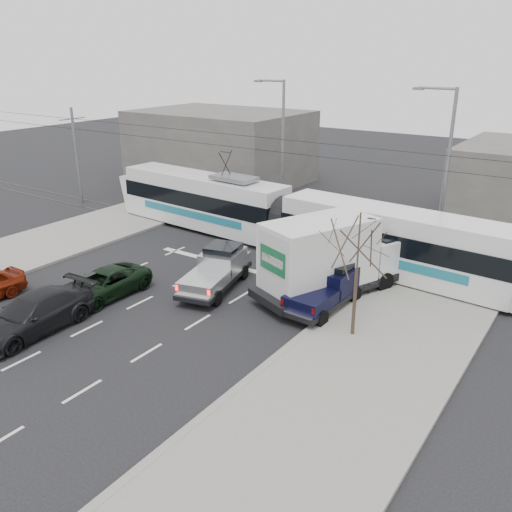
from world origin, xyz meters
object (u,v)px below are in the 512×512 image
Objects in this scene: street_lamp_near at (444,163)px; navy_pickup at (328,287)px; street_lamp_far at (281,140)px; green_car at (104,284)px; bare_tree at (358,247)px; tram at (286,219)px; traffic_signal at (370,240)px; silver_pickup at (218,268)px; dark_car at (33,314)px; box_truck at (330,258)px.

street_lamp_near is 10.65m from navy_pickup.
green_car is (0.67, -16.45, -4.47)m from street_lamp_far.
green_car is (-11.12, -2.95, -3.15)m from bare_tree.
tram reaches higher than green_car.
street_lamp_near is 1.90× the size of navy_pickup.
street_lamp_near reaches higher than traffic_signal.
bare_tree is 0.92× the size of silver_pickup.
traffic_signal is 14.47m from street_lamp_far.
traffic_signal is at bearing -23.69° from tram.
navy_pickup is at bearing -50.21° from street_lamp_far.
bare_tree is 0.20× the size of tram.
green_car is (-3.63, -3.91, -0.30)m from silver_pickup.
street_lamp_near is at bearing 33.47° from tram.
traffic_signal is at bearing 11.78° from silver_pickup.
street_lamp_near is 1.96× the size of green_car.
dark_car is at bearing -99.08° from tram.
green_car is at bearing -122.35° from box_truck.
dark_car is at bearing -107.59° from box_truck.
green_car is (-9.99, -6.95, -2.10)m from traffic_signal.
silver_pickup is (-7.49, 0.96, -2.86)m from bare_tree.
traffic_signal reaches higher than dark_car.
bare_tree reaches higher than green_car.
green_car is at bearing -165.14° from bare_tree.
street_lamp_far is (-11.79, 13.50, 1.32)m from bare_tree.
street_lamp_far reaches higher than bare_tree.
bare_tree is 4.46m from box_truck.
green_car is at bearing -87.67° from street_lamp_far.
box_truck is 1.71× the size of green_car.
dark_car is at bearing -132.15° from traffic_signal.
street_lamp_far reaches higher than tram.
traffic_signal is 7.34m from tram.
silver_pickup is 1.03× the size of dark_car.
navy_pickup is at bearing 138.35° from bare_tree.
navy_pickup reaches higher than green_car.
green_car is at bearing -104.87° from tram.
navy_pickup is (-2.08, 1.85, -2.83)m from bare_tree.
navy_pickup is at bearing -114.02° from traffic_signal.
tram is 14.58m from dark_car.
navy_pickup reaches higher than dark_car.
dark_car is (-10.59, -18.27, -4.35)m from street_lamp_near.
street_lamp_near reaches higher than bare_tree.
bare_tree is at bearing -26.56° from box_truck.
street_lamp_far is 1.15× the size of box_truck.
tram is 6.48m from silver_pickup.
silver_pickup is at bearing -124.36° from street_lamp_near.
street_lamp_near is at bearing 82.49° from navy_pickup.
street_lamp_near is (0.84, 7.50, 2.37)m from traffic_signal.
navy_pickup is 12.32m from dark_car.
tram reaches higher than navy_pickup.
street_lamp_far is 15.72m from navy_pickup.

